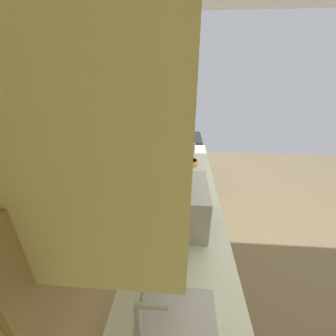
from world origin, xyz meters
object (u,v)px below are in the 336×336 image
at_px(microwave, 179,204).
at_px(bowl, 191,162).
at_px(oven_range, 182,162).
at_px(kettle, 190,148).

distance_m(microwave, bowl, 1.00).
bearing_deg(microwave, bowl, -6.43).
bearing_deg(bowl, oven_range, 4.91).
relative_size(oven_range, bowl, 6.61).
xyz_separation_m(oven_range, bowl, (-1.10, -0.09, 0.47)).
height_order(microwave, bowl, microwave).
xyz_separation_m(oven_range, microwave, (-2.10, 0.02, 0.58)).
relative_size(bowl, kettle, 0.86).
height_order(oven_range, kettle, oven_range).
bearing_deg(microwave, kettle, -4.45).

